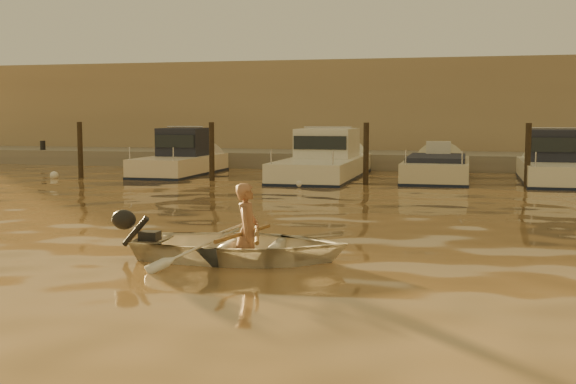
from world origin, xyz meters
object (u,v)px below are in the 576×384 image
(person, at_px, (247,231))
(waterfront_building, at_px, (407,112))
(moored_boat_3, at_px, (437,173))
(moored_boat_2, at_px, (324,160))
(moored_boat_1, at_px, (180,158))
(moored_boat_4, at_px, (554,164))
(dinghy, at_px, (241,246))

(person, relative_size, waterfront_building, 0.03)
(person, relative_size, moored_boat_3, 0.24)
(moored_boat_2, xyz_separation_m, moored_boat_3, (4.01, 0.00, -0.40))
(moored_boat_2, relative_size, moored_boat_3, 1.33)
(moored_boat_1, relative_size, moored_boat_4, 0.96)
(moored_boat_1, xyz_separation_m, moored_boat_4, (13.39, 0.00, 0.00))
(moored_boat_3, height_order, moored_boat_4, moored_boat_4)
(moored_boat_1, distance_m, moored_boat_2, 5.54)
(moored_boat_3, bearing_deg, dinghy, -98.89)
(person, bearing_deg, moored_boat_1, 21.44)
(dinghy, distance_m, moored_boat_4, 16.22)
(moored_boat_3, bearing_deg, moored_boat_2, 180.00)
(moored_boat_2, height_order, waterfront_building, waterfront_building)
(moored_boat_3, bearing_deg, waterfront_building, 100.19)
(dinghy, xyz_separation_m, waterfront_building, (0.37, 25.99, 2.18))
(person, distance_m, moored_boat_3, 15.15)
(person, height_order, moored_boat_4, moored_boat_4)
(person, relative_size, moored_boat_1, 0.24)
(moored_boat_1, bearing_deg, dinghy, -64.32)
(waterfront_building, bearing_deg, moored_boat_4, -62.15)
(moored_boat_1, relative_size, moored_boat_2, 0.75)
(dinghy, xyz_separation_m, person, (0.10, 0.01, 0.22))
(moored_boat_3, distance_m, waterfront_building, 11.39)
(moored_boat_1, bearing_deg, moored_boat_4, 0.00)
(dinghy, distance_m, moored_boat_1, 16.64)
(moored_boat_1, bearing_deg, person, -64.00)
(moored_boat_3, xyz_separation_m, waterfront_building, (-1.98, 11.00, 2.17))
(moored_boat_1, bearing_deg, moored_boat_2, 0.00)
(moored_boat_2, xyz_separation_m, waterfront_building, (2.03, 11.00, 1.77))
(moored_boat_4, relative_size, waterfront_building, 0.14)
(moored_boat_2, bearing_deg, waterfront_building, 79.53)
(person, height_order, moored_boat_2, moored_boat_2)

